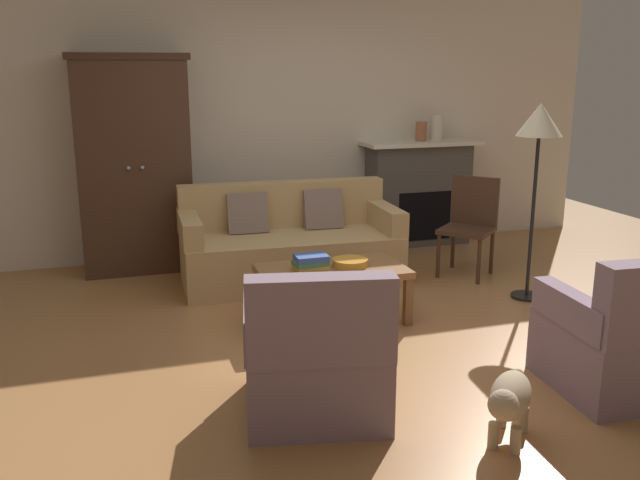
# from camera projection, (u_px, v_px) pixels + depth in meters

# --- Properties ---
(ground_plane) EXTENTS (9.60, 9.60, 0.00)m
(ground_plane) POSITION_uv_depth(u_px,v_px,m) (359.00, 335.00, 4.98)
(ground_plane) COLOR #B27A47
(back_wall) EXTENTS (7.20, 0.10, 2.80)m
(back_wall) POSITION_uv_depth(u_px,v_px,m) (272.00, 116.00, 7.00)
(back_wall) COLOR silver
(back_wall) RESTS_ON ground
(fireplace) EXTENTS (1.26, 0.48, 1.12)m
(fireplace) POSITION_uv_depth(u_px,v_px,m) (418.00, 192.00, 7.42)
(fireplace) COLOR #4C4947
(fireplace) RESTS_ON ground
(armoire) EXTENTS (1.06, 0.57, 2.00)m
(armoire) POSITION_uv_depth(u_px,v_px,m) (134.00, 164.00, 6.38)
(armoire) COLOR #472D1E
(armoire) RESTS_ON ground
(couch) EXTENTS (1.95, 0.93, 0.86)m
(couch) POSITION_uv_depth(u_px,v_px,m) (289.00, 246.00, 6.18)
(couch) COLOR tan
(couch) RESTS_ON ground
(coffee_table) EXTENTS (1.10, 0.60, 0.42)m
(coffee_table) POSITION_uv_depth(u_px,v_px,m) (332.00, 275.00, 5.18)
(coffee_table) COLOR olive
(coffee_table) RESTS_ON ground
(fruit_bowl) EXTENTS (0.27, 0.27, 0.06)m
(fruit_bowl) POSITION_uv_depth(u_px,v_px,m) (350.00, 263.00, 5.20)
(fruit_bowl) COLOR orange
(fruit_bowl) RESTS_ON coffee_table
(book_stack) EXTENTS (0.26, 0.19, 0.11)m
(book_stack) POSITION_uv_depth(u_px,v_px,m) (311.00, 262.00, 5.11)
(book_stack) COLOR gold
(book_stack) RESTS_ON coffee_table
(mantel_vase_terracotta) EXTENTS (0.12, 0.12, 0.20)m
(mantel_vase_terracotta) POSITION_uv_depth(u_px,v_px,m) (421.00, 131.00, 7.25)
(mantel_vase_terracotta) COLOR #A86042
(mantel_vase_terracotta) RESTS_ON fireplace
(mantel_vase_cream) EXTENTS (0.14, 0.14, 0.27)m
(mantel_vase_cream) POSITION_uv_depth(u_px,v_px,m) (437.00, 128.00, 7.29)
(mantel_vase_cream) COLOR beige
(mantel_vase_cream) RESTS_ON fireplace
(armchair_near_left) EXTENTS (0.91, 0.91, 0.88)m
(armchair_near_left) POSITION_uv_depth(u_px,v_px,m) (316.00, 361.00, 3.79)
(armchair_near_left) COLOR gray
(armchair_near_left) RESTS_ON ground
(armchair_near_right) EXTENTS (0.83, 0.83, 0.88)m
(armchair_near_right) POSITION_uv_depth(u_px,v_px,m) (625.00, 342.00, 4.05)
(armchair_near_right) COLOR gray
(armchair_near_right) RESTS_ON ground
(side_chair_wooden) EXTENTS (0.62, 0.62, 0.90)m
(side_chair_wooden) POSITION_uv_depth(u_px,v_px,m) (470.00, 220.00, 6.35)
(side_chair_wooden) COLOR #472D1E
(side_chair_wooden) RESTS_ON ground
(floor_lamp) EXTENTS (0.36, 0.36, 1.61)m
(floor_lamp) POSITION_uv_depth(u_px,v_px,m) (539.00, 131.00, 5.45)
(floor_lamp) COLOR black
(floor_lamp) RESTS_ON ground
(dog) EXTENTS (0.44, 0.47, 0.39)m
(dog) POSITION_uv_depth(u_px,v_px,m) (510.00, 399.00, 3.50)
(dog) COLOR tan
(dog) RESTS_ON ground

